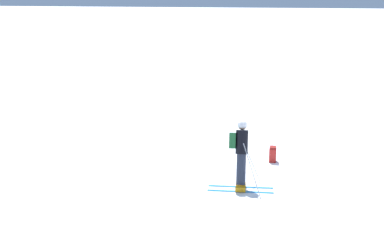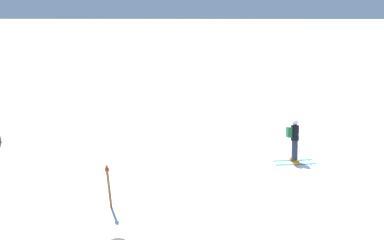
# 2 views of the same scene
# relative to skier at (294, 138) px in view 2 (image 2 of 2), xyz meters

# --- Properties ---
(ground_plane) EXTENTS (300.00, 300.00, 0.00)m
(ground_plane) POSITION_rel_skier_xyz_m (1.14, -0.05, -1.06)
(ground_plane) COLOR white
(skier) EXTENTS (1.28, 1.84, 1.91)m
(skier) POSITION_rel_skier_xyz_m (0.00, 0.00, 0.00)
(skier) COLOR #1E7AC6
(skier) RESTS_ON ground
(spare_backpack) EXTENTS (0.31, 0.23, 0.50)m
(spare_backpack) POSITION_rel_skier_xyz_m (2.38, -0.77, -0.82)
(spare_backpack) COLOR #AD231E
(spare_backpack) RESTS_ON ground
(trail_marker) EXTENTS (0.13, 0.13, 1.63)m
(trail_marker) POSITION_rel_skier_xyz_m (-3.53, 7.14, -0.16)
(trail_marker) COLOR brown
(trail_marker) RESTS_ON ground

